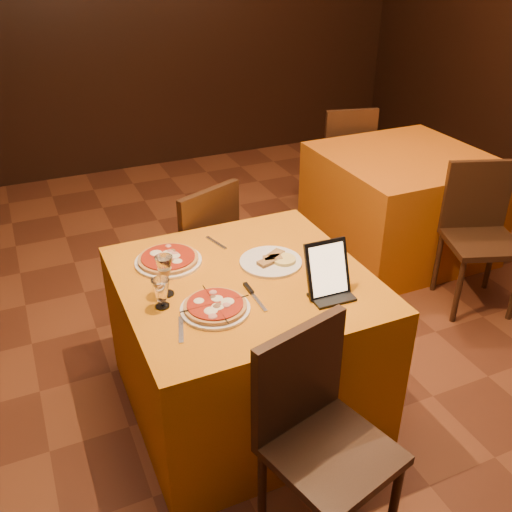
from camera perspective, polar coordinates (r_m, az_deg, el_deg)
name	(u,v)px	position (r m, az deg, el deg)	size (l,w,h in m)	color
floor	(268,384)	(3.14, 1.17, -12.72)	(6.00, 7.00, 0.01)	#5E2D19
wall_back	(105,22)	(5.72, -14.86, 21.66)	(6.00, 0.01, 2.80)	black
main_table	(245,343)	(2.80, -1.12, -8.69)	(1.10, 1.10, 0.75)	orange
side_table	(400,204)	(4.33, 14.23, 5.10)	(1.10, 1.10, 0.75)	#BD5A0C
chair_main_near	(332,453)	(2.22, 7.58, -18.92)	(0.42, 0.42, 0.91)	black
chair_main_far	(190,252)	(3.41, -6.62, 0.40)	(0.46, 0.46, 0.91)	black
chair_side_near	(482,242)	(3.76, 21.70, 1.32)	(0.43, 0.43, 0.91)	black
chair_side_far	(341,157)	(4.93, 8.49, 9.74)	(0.48, 0.48, 0.91)	black
pizza_near	(215,307)	(2.36, -4.10, -5.14)	(0.29, 0.29, 0.03)	white
pizza_far	(168,260)	(2.72, -8.76, -0.40)	(0.32, 0.32, 0.03)	white
cutlet_dish	(271,261)	(2.68, 1.49, -0.48)	(0.29, 0.29, 0.03)	white
wine_glass	(165,276)	(2.44, -9.08, -1.95)	(0.08, 0.08, 0.19)	#D2B577
water_glass	(161,294)	(2.38, -9.45, -3.72)	(0.06, 0.06, 0.13)	white
tablet	(327,269)	(2.43, 7.15, -1.26)	(0.19, 0.02, 0.24)	black
knife	(256,299)	(2.43, 0.04, -4.35)	(0.20, 0.02, 0.01)	silver
fork_near	(181,330)	(2.27, -7.51, -7.31)	(0.17, 0.02, 0.01)	#ADADB4
fork_far	(216,243)	(2.87, -4.01, 1.33)	(0.16, 0.02, 0.01)	#B2B2B9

